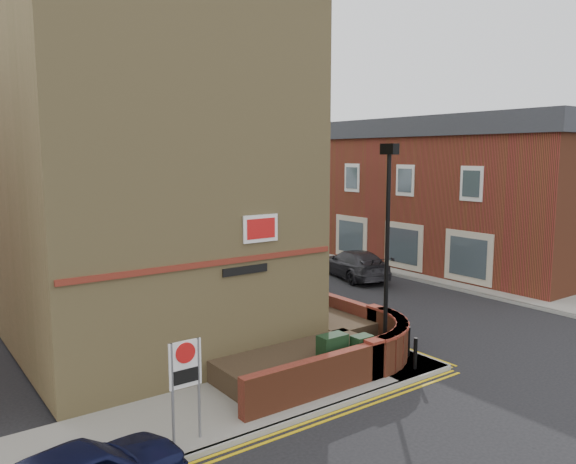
# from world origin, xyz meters

# --- Properties ---
(ground) EXTENTS (120.00, 120.00, 0.00)m
(ground) POSITION_xyz_m (0.00, 0.00, 0.00)
(ground) COLOR black
(ground) RESTS_ON ground
(pavement_corner) EXTENTS (13.00, 3.00, 0.12)m
(pavement_corner) POSITION_xyz_m (-3.50, 1.50, 0.06)
(pavement_corner) COLOR gray
(pavement_corner) RESTS_ON ground
(pavement_main) EXTENTS (2.00, 32.00, 0.12)m
(pavement_main) POSITION_xyz_m (2.00, 16.00, 0.06)
(pavement_main) COLOR gray
(pavement_main) RESTS_ON ground
(pavement_far) EXTENTS (4.00, 40.00, 0.12)m
(pavement_far) POSITION_xyz_m (13.00, 13.00, 0.06)
(pavement_far) COLOR gray
(pavement_far) RESTS_ON ground
(kerb_side) EXTENTS (13.00, 0.15, 0.12)m
(kerb_side) POSITION_xyz_m (-3.50, 0.00, 0.06)
(kerb_side) COLOR gray
(kerb_side) RESTS_ON ground
(kerb_main_near) EXTENTS (0.15, 32.00, 0.12)m
(kerb_main_near) POSITION_xyz_m (3.00, 16.00, 0.06)
(kerb_main_near) COLOR gray
(kerb_main_near) RESTS_ON ground
(kerb_main_far) EXTENTS (0.15, 40.00, 0.12)m
(kerb_main_far) POSITION_xyz_m (11.00, 13.00, 0.06)
(kerb_main_far) COLOR gray
(kerb_main_far) RESTS_ON ground
(yellow_lines_side) EXTENTS (13.00, 0.28, 0.01)m
(yellow_lines_side) POSITION_xyz_m (-3.50, -0.25, 0.01)
(yellow_lines_side) COLOR gold
(yellow_lines_side) RESTS_ON ground
(yellow_lines_main) EXTENTS (0.28, 32.00, 0.01)m
(yellow_lines_main) POSITION_xyz_m (3.25, 16.00, 0.01)
(yellow_lines_main) COLOR gold
(yellow_lines_main) RESTS_ON ground
(corner_building) EXTENTS (8.95, 10.40, 13.60)m
(corner_building) POSITION_xyz_m (-2.84, 8.00, 6.23)
(corner_building) COLOR #A38C57
(corner_building) RESTS_ON ground
(garden_wall) EXTENTS (6.80, 6.00, 1.20)m
(garden_wall) POSITION_xyz_m (0.00, 2.50, 0.00)
(garden_wall) COLOR brown
(garden_wall) RESTS_ON ground
(lamppost) EXTENTS (0.25, 0.50, 6.30)m
(lamppost) POSITION_xyz_m (1.60, 1.20, 3.34)
(lamppost) COLOR black
(lamppost) RESTS_ON pavement_corner
(utility_cabinet_large) EXTENTS (0.80, 0.45, 1.20)m
(utility_cabinet_large) POSITION_xyz_m (-0.30, 1.30, 0.72)
(utility_cabinet_large) COLOR black
(utility_cabinet_large) RESTS_ON pavement_corner
(utility_cabinet_small) EXTENTS (0.55, 0.40, 1.10)m
(utility_cabinet_small) POSITION_xyz_m (0.50, 1.00, 0.67)
(utility_cabinet_small) COLOR black
(utility_cabinet_small) RESTS_ON pavement_corner
(bollard_near) EXTENTS (0.11, 0.11, 0.90)m
(bollard_near) POSITION_xyz_m (2.00, 0.40, 0.57)
(bollard_near) COLOR black
(bollard_near) RESTS_ON pavement_corner
(bollard_far) EXTENTS (0.11, 0.11, 0.90)m
(bollard_far) POSITION_xyz_m (2.60, 1.20, 0.57)
(bollard_far) COLOR black
(bollard_far) RESTS_ON pavement_corner
(zone_sign) EXTENTS (0.72, 0.07, 2.20)m
(zone_sign) POSITION_xyz_m (-5.00, 0.50, 1.64)
(zone_sign) COLOR slate
(zone_sign) RESTS_ON pavement_corner
(far_terrace) EXTENTS (5.40, 30.40, 8.00)m
(far_terrace) POSITION_xyz_m (14.50, 17.00, 4.04)
(far_terrace) COLOR brown
(far_terrace) RESTS_ON ground
(far_terrace_cream) EXTENTS (5.40, 12.40, 8.00)m
(far_terrace_cream) POSITION_xyz_m (14.50, 38.00, 4.05)
(far_terrace_cream) COLOR #BFB69D
(far_terrace_cream) RESTS_ON ground
(tree_near) EXTENTS (3.64, 3.65, 6.70)m
(tree_near) POSITION_xyz_m (2.00, 14.05, 4.70)
(tree_near) COLOR #382B1E
(tree_near) RESTS_ON pavement_main
(tree_mid) EXTENTS (4.03, 4.03, 7.42)m
(tree_mid) POSITION_xyz_m (2.00, 22.05, 5.20)
(tree_mid) COLOR #382B1E
(tree_mid) RESTS_ON pavement_main
(tree_far) EXTENTS (3.81, 3.81, 7.00)m
(tree_far) POSITION_xyz_m (2.00, 30.05, 4.91)
(tree_far) COLOR #382B1E
(tree_far) RESTS_ON pavement_main
(traffic_light_assembly) EXTENTS (0.20, 0.16, 4.20)m
(traffic_light_assembly) POSITION_xyz_m (2.40, 25.00, 2.78)
(traffic_light_assembly) COLOR black
(traffic_light_assembly) RESTS_ON pavement_main
(silver_car_near) EXTENTS (2.18, 4.15, 1.30)m
(silver_car_near) POSITION_xyz_m (3.83, 9.26, 0.65)
(silver_car_near) COLOR #96999D
(silver_car_near) RESTS_ON ground
(red_car_main) EXTENTS (3.67, 4.94, 1.25)m
(red_car_main) POSITION_xyz_m (4.11, 16.90, 0.62)
(red_car_main) COLOR maroon
(red_car_main) RESTS_ON ground
(grey_car_far) EXTENTS (3.13, 5.19, 1.41)m
(grey_car_far) POSITION_xyz_m (9.00, 10.52, 0.70)
(grey_car_far) COLOR #27272B
(grey_car_far) RESTS_ON ground
(silver_car_far) EXTENTS (2.01, 4.44, 1.48)m
(silver_car_far) POSITION_xyz_m (9.00, 19.44, 0.74)
(silver_car_far) COLOR #9EA0A5
(silver_car_far) RESTS_ON ground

